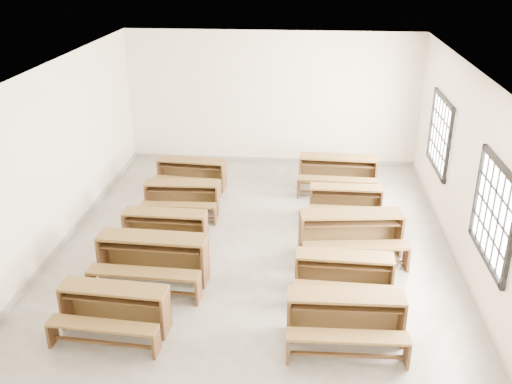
# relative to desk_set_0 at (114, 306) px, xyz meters

# --- Properties ---
(room) EXTENTS (8.50, 8.50, 3.20)m
(room) POSITION_rel_desk_set_0_xyz_m (1.82, 2.75, 1.75)
(room) COLOR gray
(room) RESTS_ON ground
(desk_set_0) EXTENTS (1.55, 0.88, 0.68)m
(desk_set_0) POSITION_rel_desk_set_0_xyz_m (0.00, 0.00, 0.00)
(desk_set_0) COLOR brown
(desk_set_0) RESTS_ON ground
(desk_set_1) EXTENTS (1.77, 0.97, 0.78)m
(desk_set_1) POSITION_rel_desk_set_0_xyz_m (0.20, 1.31, 0.06)
(desk_set_1) COLOR brown
(desk_set_1) RESTS_ON ground
(desk_set_2) EXTENTS (1.50, 0.80, 0.67)m
(desk_set_2) POSITION_rel_desk_set_0_xyz_m (0.13, 2.44, -0.01)
(desk_set_2) COLOR brown
(desk_set_2) RESTS_ON ground
(desk_set_3) EXTENTS (1.49, 0.81, 0.66)m
(desk_set_3) POSITION_rel_desk_set_0_xyz_m (0.14, 3.84, -0.01)
(desk_set_3) COLOR brown
(desk_set_3) RESTS_ON ground
(desk_set_4) EXTENTS (1.55, 0.89, 0.67)m
(desk_set_4) POSITION_rel_desk_set_0_xyz_m (0.08, 5.11, -0.00)
(desk_set_4) COLOR brown
(desk_set_4) RESTS_ON ground
(desk_set_5) EXTENTS (1.60, 0.86, 0.71)m
(desk_set_5) POSITION_rel_desk_set_0_xyz_m (3.19, 0.05, 0.02)
(desk_set_5) COLOR brown
(desk_set_5) RESTS_ON ground
(desk_set_6) EXTENTS (1.51, 0.81, 0.67)m
(desk_set_6) POSITION_rel_desk_set_0_xyz_m (3.23, 1.19, -0.00)
(desk_set_6) COLOR brown
(desk_set_6) RESTS_ON ground
(desk_set_7) EXTENTS (1.86, 1.12, 0.79)m
(desk_set_7) POSITION_rel_desk_set_0_xyz_m (3.41, 2.45, 0.07)
(desk_set_7) COLOR brown
(desk_set_7) RESTS_ON ground
(desk_set_8) EXTENTS (1.41, 0.74, 0.63)m
(desk_set_8) POSITION_rel_desk_set_0_xyz_m (3.40, 3.97, -0.03)
(desk_set_8) COLOR brown
(desk_set_8) RESTS_ON ground
(desk_set_9) EXTENTS (1.73, 0.94, 0.76)m
(desk_set_9) POSITION_rel_desk_set_0_xyz_m (3.30, 5.34, 0.05)
(desk_set_9) COLOR brown
(desk_set_9) RESTS_ON ground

